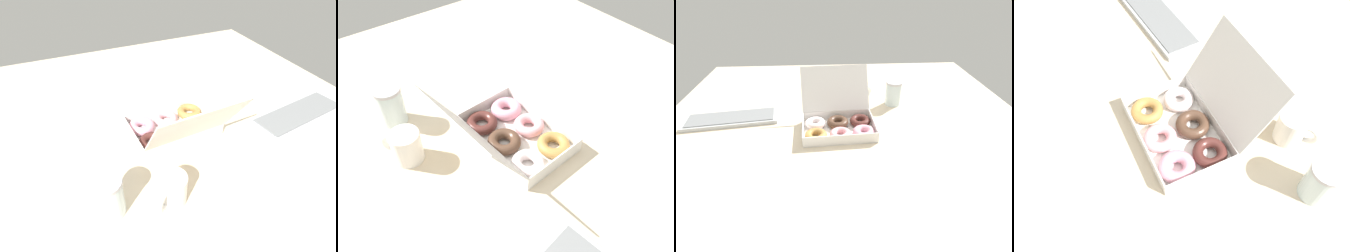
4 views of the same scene
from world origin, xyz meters
TOP-DOWN VIEW (x-y plane):
  - ground_plane at (0.00, 0.00)cm, footprint 180.00×180.00cm
  - donut_box at (-3.09, -1.28)cm, footprint 35.31×35.78cm
  - keyboard at (-55.05, 9.88)cm, footprint 45.09×20.10cm
  - coffee_mug at (9.87, 26.39)cm, footprint 11.04×9.61cm
  - glass_jar at (26.90, 22.87)cm, footprint 8.56×8.56cm
  - paper_napkin at (-17.70, -26.02)cm, footprint 11.83×10.74cm

SIDE VIEW (x-z plane):
  - ground_plane at x=0.00cm, z-range -2.00..0.00cm
  - paper_napkin at x=-17.70cm, z-range 0.00..0.15cm
  - keyboard at x=-55.05cm, z-range -0.04..2.16cm
  - donut_box at x=-3.09cm, z-range -8.56..15.05cm
  - coffee_mug at x=9.87cm, z-range 0.13..9.88cm
  - glass_jar at x=26.90cm, z-range 0.05..12.96cm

